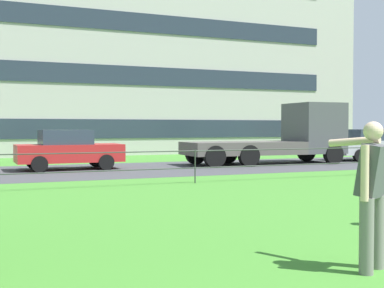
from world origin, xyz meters
TOP-DOWN VIEW (x-y plane):
  - street_strip at (0.00, 18.01)m, footprint 80.00×6.99m
  - park_fence at (0.00, 12.60)m, footprint 37.88×0.04m
  - person_thrower at (-1.69, 3.45)m, footprint 0.48×0.88m
  - car_red_center at (-2.67, 18.91)m, footprint 4.05×1.91m
  - flatbed_truck_right at (6.97, 18.49)m, footprint 7.36×2.59m
  - car_silver_left at (12.05, 18.93)m, footprint 4.04×1.88m
  - apartment_building_background at (-1.20, 35.55)m, footprint 39.52×16.08m

SIDE VIEW (x-z plane):
  - street_strip at x=0.00m, z-range 0.00..0.01m
  - park_fence at x=0.00m, z-range 0.18..1.18m
  - car_red_center at x=-2.67m, z-range 0.01..1.55m
  - car_silver_left at x=12.05m, z-range 0.01..1.55m
  - person_thrower at x=-1.69m, z-range 0.07..1.78m
  - flatbed_truck_right at x=6.97m, z-range -0.16..2.59m
  - apartment_building_background at x=-1.20m, z-range 0.00..15.93m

